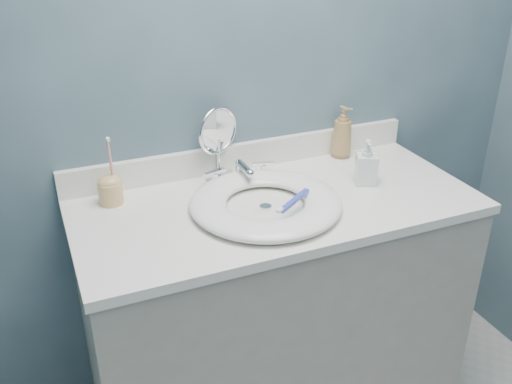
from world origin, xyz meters
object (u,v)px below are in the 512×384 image
makeup_mirror (218,139)px  soap_bottle_amber (342,132)px  toothbrush_holder (110,189)px  soap_bottle_clear (367,162)px

makeup_mirror → soap_bottle_amber: 0.45m
makeup_mirror → toothbrush_holder: bearing=165.9°
soap_bottle_amber → soap_bottle_clear: bearing=-124.0°
soap_bottle_clear → toothbrush_holder: toothbrush_holder is taller
soap_bottle_amber → makeup_mirror: bearing=153.7°
soap_bottle_amber → toothbrush_holder: 0.82m
makeup_mirror → toothbrush_holder: (-0.36, -0.06, -0.08)m
soap_bottle_amber → soap_bottle_clear: (-0.04, -0.22, -0.02)m
toothbrush_holder → makeup_mirror: bearing=9.2°
makeup_mirror → toothbrush_holder: 0.38m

